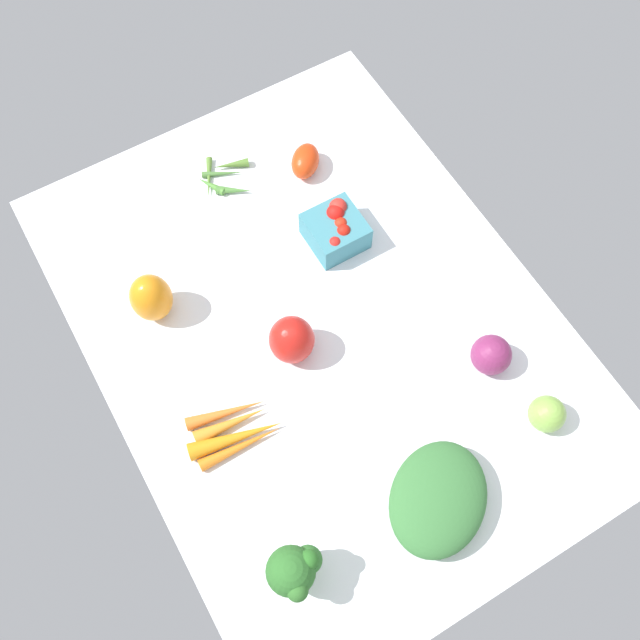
% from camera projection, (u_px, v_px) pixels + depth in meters
% --- Properties ---
extents(tablecloth, '(1.04, 0.76, 0.02)m').
position_uv_depth(tablecloth, '(320.00, 327.00, 1.32)').
color(tablecloth, white).
rests_on(tablecloth, ground).
extents(broccoli_head, '(0.08, 0.09, 0.11)m').
position_uv_depth(broccoli_head, '(294.00, 570.00, 1.07)').
color(broccoli_head, '#A4CB78').
rests_on(broccoli_head, tablecloth).
extents(bell_pepper_red, '(0.11, 0.11, 0.09)m').
position_uv_depth(bell_pepper_red, '(292.00, 340.00, 1.24)').
color(bell_pepper_red, red).
rests_on(bell_pepper_red, tablecloth).
extents(roma_tomato, '(0.09, 0.09, 0.05)m').
position_uv_depth(roma_tomato, '(305.00, 161.00, 1.42)').
color(roma_tomato, red).
rests_on(roma_tomato, tablecloth).
extents(red_onion_near_basket, '(0.07, 0.07, 0.07)m').
position_uv_depth(red_onion_near_basket, '(491.00, 355.00, 1.24)').
color(red_onion_near_basket, '#82295A').
rests_on(red_onion_near_basket, tablecloth).
extents(okra_pile, '(0.12, 0.11, 0.02)m').
position_uv_depth(okra_pile, '(223.00, 178.00, 1.43)').
color(okra_pile, '#538F3E').
rests_on(okra_pile, tablecloth).
extents(carrot_bunch, '(0.10, 0.16, 0.03)m').
position_uv_depth(carrot_bunch, '(234.00, 431.00, 1.21)').
color(carrot_bunch, orange).
rests_on(carrot_bunch, tablecloth).
extents(heirloom_tomato_green, '(0.06, 0.06, 0.06)m').
position_uv_depth(heirloom_tomato_green, '(547.00, 414.00, 1.21)').
color(heirloom_tomato_green, '#87B84C').
rests_on(heirloom_tomato_green, tablecloth).
extents(bell_pepper_orange, '(0.10, 0.10, 0.10)m').
position_uv_depth(bell_pepper_orange, '(151.00, 298.00, 1.27)').
color(bell_pepper_orange, orange).
rests_on(bell_pepper_orange, tablecloth).
extents(berry_basket, '(0.10, 0.10, 0.07)m').
position_uv_depth(berry_basket, '(336.00, 228.00, 1.35)').
color(berry_basket, teal).
rests_on(berry_basket, tablecloth).
extents(leafy_greens_clump, '(0.23, 0.24, 0.07)m').
position_uv_depth(leafy_greens_clump, '(436.00, 500.00, 1.14)').
color(leafy_greens_clump, '#387439').
rests_on(leafy_greens_clump, tablecloth).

